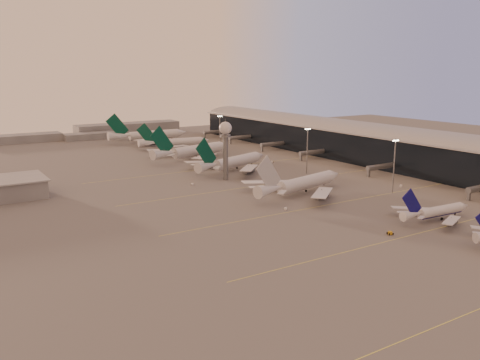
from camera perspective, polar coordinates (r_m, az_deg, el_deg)
ground at (r=167.73m, az=18.43°, el=-7.59°), size 700.00×700.00×0.00m
taxiway_markings at (r=224.97m, az=12.33°, el=-2.18°), size 180.00×185.25×0.02m
terminal at (r=315.02m, az=15.68°, el=3.72°), size 57.00×362.00×23.04m
radar_tower at (r=255.86m, az=-1.64°, el=4.63°), size 6.40×6.40×31.10m
mast_b at (r=239.38m, az=16.93°, el=1.81°), size 3.60×0.56×25.00m
mast_c at (r=274.60m, az=7.56°, el=3.54°), size 3.60×0.56×25.00m
mast_d at (r=346.81m, az=-2.27°, el=5.47°), size 3.60×0.56×25.00m
distant_horizon at (r=444.87m, az=-15.57°, el=5.28°), size 165.00×37.50×9.00m
narrowbody_mid at (r=203.14m, az=21.17°, el=-3.49°), size 35.83×28.55×13.99m
widebody_white at (r=230.55m, az=6.92°, el=-0.70°), size 58.17×46.09×20.78m
greentail_a at (r=281.19m, az=-0.79°, el=1.79°), size 55.75×44.25×21.13m
greentail_b at (r=318.56m, az=-5.29°, el=3.05°), size 62.43×49.78×23.16m
greentail_c at (r=363.13m, az=-7.34°, el=4.04°), size 52.84×42.48×19.21m
greentail_d at (r=398.34m, az=-10.18°, el=4.79°), size 64.35×51.95×23.37m
gsv_tug_mid at (r=181.53m, az=16.50°, el=-5.74°), size 4.43×3.40×1.12m
gsv_truck_b at (r=230.96m, az=18.26°, el=-1.88°), size 5.26×2.63×2.03m
gsv_truck_c at (r=205.06m, az=5.18°, el=-3.05°), size 5.24×4.47×2.07m
gsv_catering_b at (r=254.43m, az=17.66°, el=-0.28°), size 5.92×4.13×4.45m
gsv_truck_d at (r=247.91m, az=-5.46°, el=-0.35°), size 3.15×5.38×2.05m
gsv_tug_hangar at (r=306.04m, az=3.57°, el=2.03°), size 3.75×2.29×1.06m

